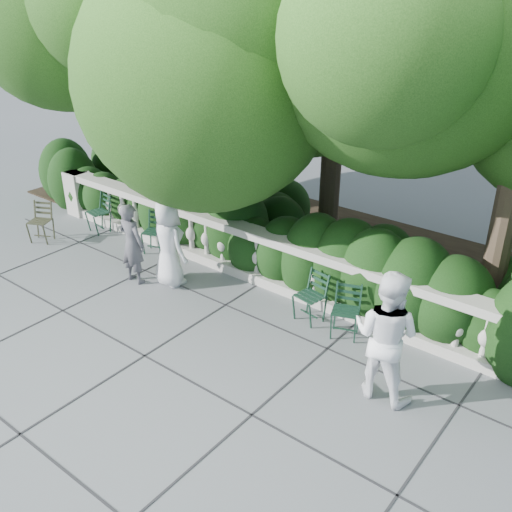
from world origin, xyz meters
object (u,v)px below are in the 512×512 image
Objects in this scene: chair_b at (153,255)px; chair_d at (342,341)px; person_casual_man at (386,336)px; chair_c at (302,323)px; person_businessman at (169,243)px; chair_weathered at (40,244)px; person_woman_grey at (132,244)px; chair_a at (95,233)px.

chair_b is 4.44m from chair_d.
chair_d is 0.46× the size of person_casual_man.
chair_c is 0.74m from chair_d.
chair_weathered is at bearing 19.06° from person_businessman.
chair_d is at bearing 7.78° from chair_c.
person_casual_man reaches higher than person_woman_grey.
chair_d is 1.52m from person_casual_man.
person_businessman is (-2.60, -0.36, 0.79)m from chair_c.
chair_a is at bearing -8.59° from person_casual_man.
chair_a is at bearing -171.65° from chair_c.
chair_b is at bearing -60.55° from person_woman_grey.
chair_d and chair_weathered have the same top height.
person_woman_grey reaches higher than chair_a.
chair_c is at bearing -162.16° from person_businessman.
person_woman_grey is (-0.57, -0.34, -0.05)m from person_businessman.
chair_b is at bearing -0.92° from chair_weathered.
chair_a is at bearing 160.40° from chair_b.
person_businessman is at bearing -162.27° from chair_c.
person_woman_grey is at bearing -10.91° from chair_a.
person_businessman is (1.09, -0.55, 0.79)m from chair_b.
person_casual_man is at bearing 178.43° from person_woman_grey.
chair_d is 4.03m from person_woman_grey.
person_businessman is 1.06× the size of person_woman_grey.
person_casual_man reaches higher than chair_d.
chair_weathered is (-6.65, -0.87, 0.00)m from chair_d.
chair_b is 5.58m from person_casual_man.
chair_d is at bearing -164.35° from person_businessman.
chair_weathered is at bearing -175.25° from chair_b.
chair_weathered is 2.85m from person_woman_grey.
chair_b is 1.28m from person_woman_grey.
chair_c is 0.46× the size of person_casual_man.
chair_c is 3.32m from person_woman_grey.
chair_weathered is at bearing 2.89° from person_woman_grey.
person_casual_man is at bearing 2.24° from chair_a.
person_casual_man is (1.73, -0.74, 0.91)m from chair_c.
chair_b is (1.77, 0.05, 0.00)m from chair_a.
person_casual_man reaches higher than chair_a.
chair_a is 1.00× the size of chair_b.
chair_d is at bearing -37.56° from person_casual_man.
chair_a is 1.77m from chair_b.
chair_a is 1.00× the size of chair_d.
chair_d is 0.53× the size of person_businessman.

